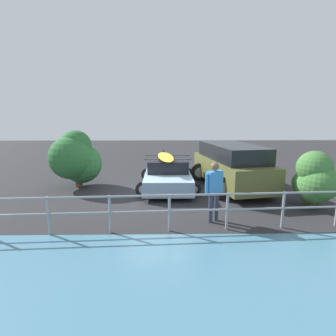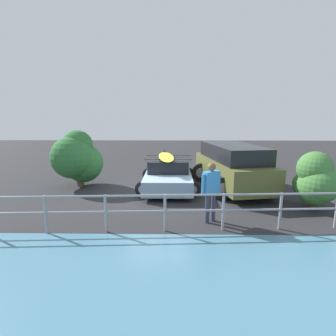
% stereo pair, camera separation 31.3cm
% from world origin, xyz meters
% --- Properties ---
extents(ground_plane, '(44.00, 44.00, 0.02)m').
position_xyz_m(ground_plane, '(0.00, 0.00, -0.01)').
color(ground_plane, '#28282B').
rests_on(ground_plane, ground).
extents(sedan_car, '(2.42, 4.02, 1.49)m').
position_xyz_m(sedan_car, '(-0.48, -0.54, 0.58)').
color(sedan_car, '#8CADC6').
rests_on(sedan_car, ground).
extents(suv_car, '(3.10, 4.93, 1.81)m').
position_xyz_m(suv_car, '(-3.08, -0.45, 0.94)').
color(suv_car, brown).
rests_on(suv_car, ground).
extents(person_bystander, '(0.56, 0.43, 1.69)m').
position_xyz_m(person_bystander, '(-1.72, 3.09, 1.02)').
color(person_bystander, '#33384C').
rests_on(person_bystander, ground).
extents(railing_fence, '(10.61, 0.67, 0.99)m').
position_xyz_m(railing_fence, '(0.29, 3.76, 0.66)').
color(railing_fence, gray).
rests_on(railing_fence, ground).
extents(bush_near_left, '(1.99, 2.10, 2.37)m').
position_xyz_m(bush_near_left, '(3.28, -0.70, 1.19)').
color(bush_near_left, brown).
rests_on(bush_near_left, ground).
extents(bush_near_right, '(1.22, 1.56, 1.86)m').
position_xyz_m(bush_near_right, '(-5.16, 1.97, 0.89)').
color(bush_near_right, brown).
rests_on(bush_near_right, ground).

